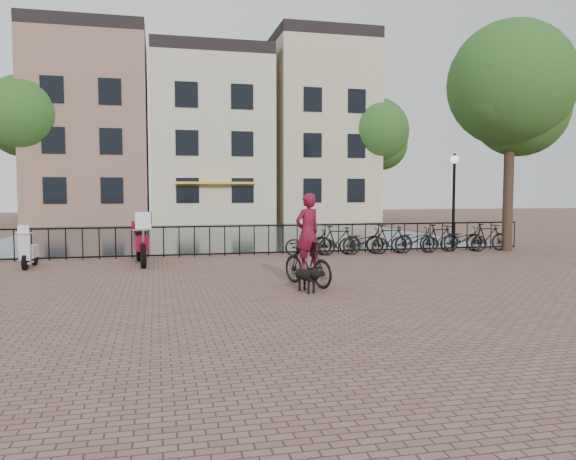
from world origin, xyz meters
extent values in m
plane|color=brown|center=(0.00, 0.00, 0.00)|extent=(100.00, 100.00, 0.00)
plane|color=black|center=(0.00, 17.30, 0.00)|extent=(20.00, 20.00, 0.00)
cube|color=black|center=(0.00, 8.00, 1.00)|extent=(20.00, 0.05, 0.05)
cube|color=black|center=(0.00, 8.00, 0.08)|extent=(20.00, 0.05, 0.05)
cube|color=#966957|center=(-7.50, 30.00, 6.00)|extent=(7.50, 9.00, 12.00)
cube|color=black|center=(-7.50, 30.00, 12.40)|extent=(7.50, 9.00, 0.80)
cube|color=beige|center=(0.50, 30.00, 5.50)|extent=(8.00, 9.00, 11.00)
cube|color=black|center=(0.50, 30.00, 11.40)|extent=(8.00, 9.00, 0.80)
cube|color=gold|center=(0.50, 25.30, 2.60)|extent=(5.00, 0.60, 0.15)
cube|color=beige|center=(8.50, 30.00, 6.25)|extent=(7.00, 9.00, 12.50)
cube|color=black|center=(8.50, 30.00, 12.90)|extent=(7.00, 9.00, 0.80)
cylinder|color=black|center=(-11.00, 27.00, 3.15)|extent=(0.36, 0.36, 6.30)
sphere|color=#2A531B|center=(-11.00, 27.00, 6.75)|extent=(5.04, 5.04, 5.04)
cylinder|color=black|center=(9.20, 7.30, 2.80)|extent=(0.36, 0.36, 5.60)
sphere|color=#2A531B|center=(9.20, 7.30, 6.00)|extent=(4.48, 4.48, 4.48)
cylinder|color=black|center=(12.00, 27.00, 2.97)|extent=(0.36, 0.36, 5.95)
sphere|color=#2A531B|center=(12.00, 27.00, 6.38)|extent=(4.76, 4.76, 4.76)
cylinder|color=black|center=(7.20, 7.60, 1.60)|extent=(0.10, 0.10, 3.20)
sphere|color=beige|center=(7.20, 7.60, 3.30)|extent=(0.30, 0.30, 0.30)
imported|color=black|center=(0.15, 1.68, 0.55)|extent=(1.18, 1.87, 1.09)
imported|color=maroon|center=(0.15, 1.68, 1.41)|extent=(0.92, 0.78, 2.14)
imported|color=black|center=(1.80, 7.40, 0.45)|extent=(1.75, 0.72, 0.90)
imported|color=black|center=(2.75, 7.40, 0.50)|extent=(1.69, 0.58, 1.00)
imported|color=black|center=(3.70, 7.40, 0.45)|extent=(1.79, 0.86, 0.90)
imported|color=black|center=(4.65, 7.40, 0.50)|extent=(1.71, 0.70, 1.00)
imported|color=black|center=(5.60, 7.40, 0.45)|extent=(1.77, 0.78, 0.90)
imported|color=black|center=(6.55, 7.40, 0.50)|extent=(1.72, 0.72, 1.00)
imported|color=black|center=(7.50, 7.40, 0.45)|extent=(1.79, 0.87, 0.90)
imported|color=black|center=(8.45, 7.40, 0.50)|extent=(1.67, 0.51, 1.00)
camera|label=1|loc=(-3.21, -10.66, 2.19)|focal=35.00mm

